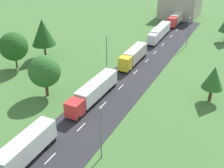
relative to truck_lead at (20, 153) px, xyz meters
The scene contains 15 objects.
road 9.22m from the truck_lead, 73.56° to the left, with size 10.00×140.00×0.06m, color #2B2B30.
lane_marking_centre 7.03m from the truck_lead, 67.77° to the left, with size 0.16×124.06×0.01m.
truck_lead is the anchor object (origin of this frame).
truck_second 18.51m from the truck_lead, 89.09° to the left, with size 2.60×14.49×3.47m.
truck_third 36.92m from the truck_lead, 89.56° to the left, with size 2.65×11.68×3.52m.
truck_fourth 56.50m from the truck_lead, 89.97° to the left, with size 2.77×14.42×3.43m.
truck_fifth 74.40m from the truck_lead, 89.71° to the left, with size 2.53×14.47×3.53m.
lamppost_second 10.90m from the truck_lead, 35.03° to the left, with size 0.36×0.36×8.32m.
lamppost_third 31.57m from the truck_lead, 96.81° to the left, with size 0.36×0.36×8.16m.
lamppost_fourth 55.05m from the truck_lead, 81.05° to the left, with size 0.36×0.36×7.93m.
tree_oak 34.26m from the truck_lead, 55.79° to the left, with size 3.78×3.78×6.78m.
tree_birch 18.57m from the truck_lead, 117.75° to the left, with size 5.90×5.90×8.03m.
tree_pine 32.10m from the truck_lead, 134.32° to the left, with size 6.28×6.28×8.38m.
tree_elm 37.18m from the truck_lead, 123.63° to the left, with size 5.68×5.68×9.62m.
distant_building 83.98m from the truck_lead, 90.91° to the left, with size 12.84×13.84×9.97m, color #B2A899.
Camera 1 is at (20.74, -3.68, 27.38)m, focal length 45.44 mm.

